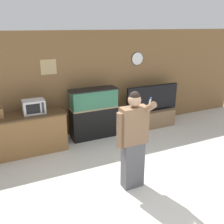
{
  "coord_description": "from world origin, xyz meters",
  "views": [
    {
      "loc": [
        -2.07,
        -2.71,
        2.71
      ],
      "look_at": [
        -0.05,
        1.59,
        1.05
      ],
      "focal_mm": 40.0,
      "sensor_mm": 36.0,
      "label": 1
    }
  ],
  "objects_px": {
    "knife_block": "(0,113)",
    "tv_on_stand": "(152,115)",
    "microwave": "(34,107)",
    "person_standing": "(133,140)",
    "aquarium_on_stand": "(94,113)",
    "counter_island": "(28,134)"
  },
  "relations": [
    {
      "from": "counter_island",
      "to": "knife_block",
      "type": "relative_size",
      "value": 5.21
    },
    {
      "from": "aquarium_on_stand",
      "to": "counter_island",
      "type": "bearing_deg",
      "value": -174.46
    },
    {
      "from": "tv_on_stand",
      "to": "microwave",
      "type": "bearing_deg",
      "value": -178.99
    },
    {
      "from": "counter_island",
      "to": "knife_block",
      "type": "distance_m",
      "value": 0.75
    },
    {
      "from": "microwave",
      "to": "person_standing",
      "type": "xyz_separation_m",
      "value": [
        1.27,
        -2.1,
        -0.14
      ]
    },
    {
      "from": "person_standing",
      "to": "aquarium_on_stand",
      "type": "bearing_deg",
      "value": 85.92
    },
    {
      "from": "microwave",
      "to": "tv_on_stand",
      "type": "relative_size",
      "value": 0.29
    },
    {
      "from": "microwave",
      "to": "aquarium_on_stand",
      "type": "xyz_separation_m",
      "value": [
        1.43,
        0.12,
        -0.41
      ]
    },
    {
      "from": "knife_block",
      "to": "tv_on_stand",
      "type": "xyz_separation_m",
      "value": [
        3.8,
        0.11,
        -0.66
      ]
    },
    {
      "from": "microwave",
      "to": "knife_block",
      "type": "xyz_separation_m",
      "value": [
        -0.69,
        -0.06,
        -0.03
      ]
    },
    {
      "from": "aquarium_on_stand",
      "to": "person_standing",
      "type": "bearing_deg",
      "value": -94.08
    },
    {
      "from": "counter_island",
      "to": "tv_on_stand",
      "type": "height_order",
      "value": "tv_on_stand"
    },
    {
      "from": "counter_island",
      "to": "tv_on_stand",
      "type": "bearing_deg",
      "value": 1.54
    },
    {
      "from": "microwave",
      "to": "knife_block",
      "type": "relative_size",
      "value": 1.43
    },
    {
      "from": "counter_island",
      "to": "aquarium_on_stand",
      "type": "height_order",
      "value": "aquarium_on_stand"
    },
    {
      "from": "microwave",
      "to": "person_standing",
      "type": "height_order",
      "value": "person_standing"
    },
    {
      "from": "aquarium_on_stand",
      "to": "tv_on_stand",
      "type": "bearing_deg",
      "value": -2.33
    },
    {
      "from": "knife_block",
      "to": "tv_on_stand",
      "type": "relative_size",
      "value": 0.2
    },
    {
      "from": "counter_island",
      "to": "tv_on_stand",
      "type": "distance_m",
      "value": 3.31
    },
    {
      "from": "aquarium_on_stand",
      "to": "person_standing",
      "type": "height_order",
      "value": "person_standing"
    },
    {
      "from": "knife_block",
      "to": "counter_island",
      "type": "bearing_deg",
      "value": 2.86
    },
    {
      "from": "aquarium_on_stand",
      "to": "tv_on_stand",
      "type": "height_order",
      "value": "aquarium_on_stand"
    }
  ]
}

